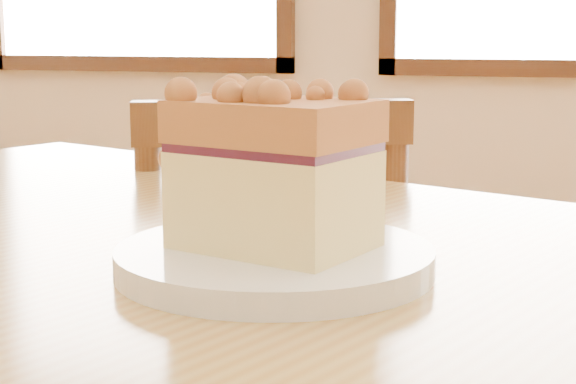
# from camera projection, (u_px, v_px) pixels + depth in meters

# --- Properties ---
(cafe_chair_main) EXTENTS (0.50, 0.50, 0.84)m
(cafe_chair_main) POSITION_uv_depth(u_px,v_px,m) (267.00, 374.00, 1.28)
(cafe_chair_main) COLOR #563217
(cafe_chair_main) RESTS_ON ground
(plate) EXTENTS (0.22, 0.22, 0.02)m
(plate) POSITION_uv_depth(u_px,v_px,m) (275.00, 260.00, 0.62)
(plate) COLOR white
(plate) RESTS_ON cafe_table_main
(cake_slice) EXTENTS (0.15, 0.12, 0.12)m
(cake_slice) POSITION_uv_depth(u_px,v_px,m) (271.00, 165.00, 0.60)
(cake_slice) COLOR #F9E38D
(cake_slice) RESTS_ON plate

